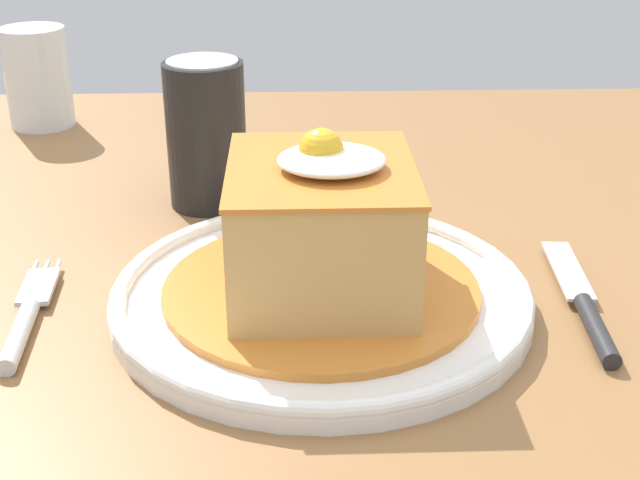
{
  "coord_description": "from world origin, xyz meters",
  "views": [
    {
      "loc": [
        -0.04,
        -0.58,
        1.04
      ],
      "look_at": [
        -0.02,
        -0.04,
        0.79
      ],
      "focal_mm": 49.23,
      "sensor_mm": 36.0,
      "label": 1
    }
  ],
  "objects_px": {
    "soda_can": "(206,134)",
    "drinking_glass": "(38,84)",
    "main_plate": "(321,294)",
    "fork": "(26,319)",
    "knife": "(587,311)"
  },
  "relations": [
    {
      "from": "knife",
      "to": "drinking_glass",
      "type": "relative_size",
      "value": 1.58
    },
    {
      "from": "main_plate",
      "to": "fork",
      "type": "bearing_deg",
      "value": -174.03
    },
    {
      "from": "main_plate",
      "to": "knife",
      "type": "bearing_deg",
      "value": -7.6
    },
    {
      "from": "fork",
      "to": "soda_can",
      "type": "relative_size",
      "value": 1.14
    },
    {
      "from": "soda_can",
      "to": "drinking_glass",
      "type": "relative_size",
      "value": 1.18
    },
    {
      "from": "main_plate",
      "to": "drinking_glass",
      "type": "relative_size",
      "value": 2.67
    },
    {
      "from": "main_plate",
      "to": "soda_can",
      "type": "distance_m",
      "value": 0.21
    },
    {
      "from": "soda_can",
      "to": "drinking_glass",
      "type": "height_order",
      "value": "soda_can"
    },
    {
      "from": "knife",
      "to": "drinking_glass",
      "type": "bearing_deg",
      "value": 136.67
    },
    {
      "from": "soda_can",
      "to": "drinking_glass",
      "type": "distance_m",
      "value": 0.3
    },
    {
      "from": "fork",
      "to": "drinking_glass",
      "type": "xyz_separation_m",
      "value": [
        -0.1,
        0.43,
        0.04
      ]
    },
    {
      "from": "drinking_glass",
      "to": "soda_can",
      "type": "bearing_deg",
      "value": -48.97
    },
    {
      "from": "main_plate",
      "to": "drinking_glass",
      "type": "distance_m",
      "value": 0.5
    },
    {
      "from": "soda_can",
      "to": "drinking_glass",
      "type": "xyz_separation_m",
      "value": [
        -0.2,
        0.23,
        -0.02
      ]
    },
    {
      "from": "main_plate",
      "to": "fork",
      "type": "relative_size",
      "value": 1.98
    }
  ]
}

